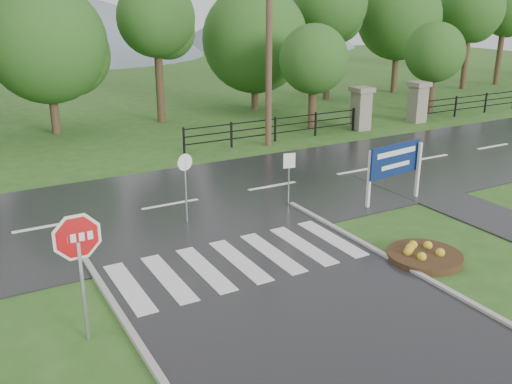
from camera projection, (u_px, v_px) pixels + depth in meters
ground at (360, 363)px, 10.95m from camera, size 120.00×120.00×0.00m
main_road at (170, 206)px, 19.20m from camera, size 90.00×8.00×0.04m
walkway at (489, 217)px, 18.19m from camera, size 2.20×11.00×0.04m
crosswalk at (239, 261)px, 15.05m from camera, size 6.50×2.80×0.02m
pillar_west at (361, 108)px, 29.79m from camera, size 1.00×1.00×2.24m
pillar_east at (418, 101)px, 31.64m from camera, size 1.00×1.00×2.24m
fence_west at (275, 127)px, 27.50m from camera, size 9.58×0.08×1.20m
hills at (42, 184)px, 71.21m from camera, size 102.00×48.00×48.00m
treeline at (94, 125)px, 31.21m from camera, size 83.20×5.20×10.00m
stop_sign at (79, 249)px, 11.06m from camera, size 1.30×0.07×2.92m
estate_billboard at (395, 163)px, 19.00m from camera, size 2.36×0.36×2.07m
flower_bed at (425, 255)px, 15.18m from camera, size 1.99×1.99×0.40m
reg_sign_small at (289, 168)px, 18.70m from camera, size 0.40×0.11×1.84m
reg_sign_round at (185, 180)px, 17.23m from camera, size 0.51×0.13×2.24m
utility_pole_east at (269, 48)px, 25.56m from camera, size 1.55×0.42×8.80m
entrance_tree_left at (314, 60)px, 29.28m from camera, size 3.58×3.58×5.42m
entrance_tree_right at (435, 53)px, 33.27m from camera, size 3.48×3.48×5.33m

